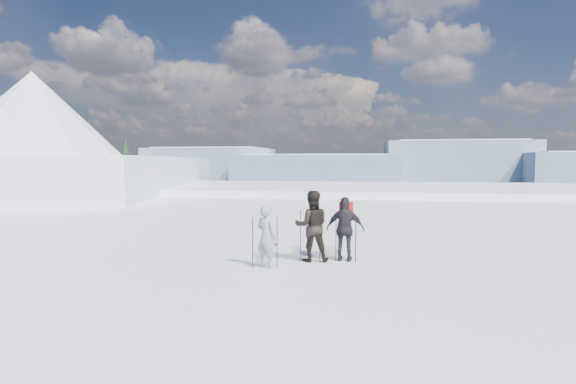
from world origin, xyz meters
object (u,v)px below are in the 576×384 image
object	(u,v)px
skier_grey	(266,236)
skier_pack	(345,229)
skis_loose	(268,249)
skier_dark	(312,226)

from	to	relation	value
skier_grey	skier_pack	bearing A→B (deg)	-124.48
skier_grey	skier_pack	xyz separation A→B (m)	(1.94, 1.05, 0.07)
skis_loose	skier_pack	bearing A→B (deg)	-27.27
skier_dark	skier_pack	world-z (taller)	skier_dark
skier_pack	skis_loose	distance (m)	2.76
skier_grey	skis_loose	world-z (taller)	skier_grey
skier_dark	skier_pack	size ratio (longest dim) A/B	1.10
skier_dark	skier_grey	bearing A→B (deg)	29.79
skier_grey	skier_dark	xyz separation A→B (m)	(1.05, 0.90, 0.16)
skis_loose	skier_dark	bearing A→B (deg)	-43.01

